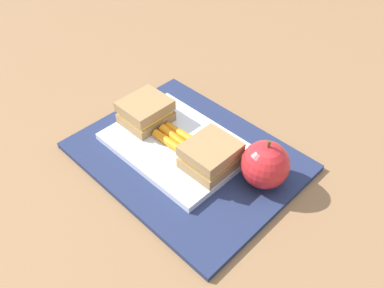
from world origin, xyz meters
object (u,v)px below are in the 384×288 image
Objects in this scene: sandwich_half_left at (146,112)px; sandwich_half_right at (210,156)px; carrot_sticks_bundle at (176,139)px; food_tray at (176,144)px; apple at (265,165)px.

sandwich_half_right is (0.16, 0.00, 0.00)m from sandwich_half_left.
sandwich_half_left is 0.08m from carrot_sticks_bundle.
carrot_sticks_bundle is at bearing 179.77° from sandwich_half_right.
sandwich_half_left is at bearing 180.00° from food_tray.
sandwich_half_left is 1.01× the size of carrot_sticks_bundle.
food_tray is 0.08m from sandwich_half_left.
food_tray is at bearing -80.45° from carrot_sticks_bundle.
sandwich_half_left is 0.93× the size of apple.
sandwich_half_left is 0.23m from apple.
apple is (0.15, 0.04, 0.02)m from carrot_sticks_bundle.
sandwich_half_right is 0.08m from carrot_sticks_bundle.
sandwich_half_right is 0.09m from apple.
carrot_sticks_bundle is 0.92× the size of apple.
carrot_sticks_bundle is at bearing 99.55° from food_tray.
sandwich_half_right reaches higher than carrot_sticks_bundle.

